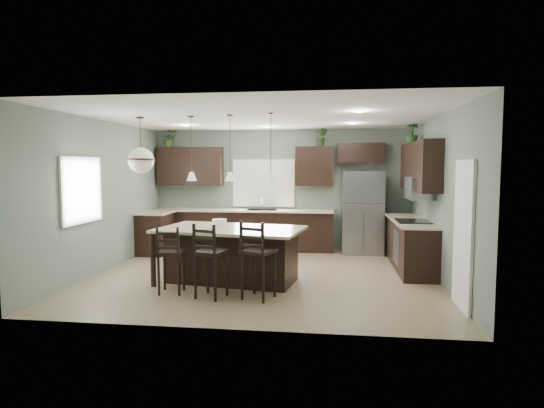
% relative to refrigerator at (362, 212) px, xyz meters
% --- Properties ---
extents(ground, '(6.00, 6.00, 0.00)m').
position_rel_refrigerator_xyz_m(ground, '(-1.89, -2.33, -0.93)').
color(ground, '#9E8466').
rests_on(ground, ground).
extents(pantry_door, '(0.04, 0.82, 2.04)m').
position_rel_refrigerator_xyz_m(pantry_door, '(1.08, -3.88, 0.09)').
color(pantry_door, white).
rests_on(pantry_door, ground).
extents(window_back, '(1.35, 0.02, 1.00)m').
position_rel_refrigerator_xyz_m(window_back, '(-2.29, 0.40, 0.62)').
color(window_back, white).
rests_on(window_back, room_shell).
extents(window_left, '(0.02, 1.10, 1.00)m').
position_rel_refrigerator_xyz_m(window_left, '(-4.88, -3.13, 0.62)').
color(window_left, white).
rests_on(window_left, room_shell).
extents(left_return_cabs, '(0.60, 0.90, 0.90)m').
position_rel_refrigerator_xyz_m(left_return_cabs, '(-4.59, -0.63, -0.48)').
color(left_return_cabs, black).
rests_on(left_return_cabs, ground).
extents(left_return_countertop, '(0.66, 0.96, 0.04)m').
position_rel_refrigerator_xyz_m(left_return_countertop, '(-4.57, -0.63, -0.01)').
color(left_return_countertop, beige).
rests_on(left_return_countertop, left_return_cabs).
extents(back_lower_cabs, '(4.20, 0.60, 0.90)m').
position_rel_refrigerator_xyz_m(back_lower_cabs, '(-2.74, 0.12, -0.48)').
color(back_lower_cabs, black).
rests_on(back_lower_cabs, ground).
extents(back_countertop, '(4.20, 0.66, 0.04)m').
position_rel_refrigerator_xyz_m(back_countertop, '(-2.74, 0.10, -0.01)').
color(back_countertop, beige).
rests_on(back_countertop, back_lower_cabs).
extents(sink_inset, '(0.70, 0.45, 0.01)m').
position_rel_refrigerator_xyz_m(sink_inset, '(-2.29, 0.10, 0.01)').
color(sink_inset, gray).
rests_on(sink_inset, back_countertop).
extents(faucet, '(0.02, 0.02, 0.28)m').
position_rel_refrigerator_xyz_m(faucet, '(-2.29, 0.07, 0.16)').
color(faucet, silver).
rests_on(faucet, back_countertop).
extents(back_upper_left, '(1.55, 0.34, 0.90)m').
position_rel_refrigerator_xyz_m(back_upper_left, '(-4.04, 0.25, 1.02)').
color(back_upper_left, black).
rests_on(back_upper_left, room_shell).
extents(back_upper_right, '(0.85, 0.34, 0.90)m').
position_rel_refrigerator_xyz_m(back_upper_right, '(-1.09, 0.25, 1.02)').
color(back_upper_right, black).
rests_on(back_upper_right, room_shell).
extents(fridge_header, '(1.05, 0.34, 0.45)m').
position_rel_refrigerator_xyz_m(fridge_header, '(-0.04, 0.25, 1.32)').
color(fridge_header, black).
rests_on(fridge_header, room_shell).
extents(right_lower_cabs, '(0.60, 2.35, 0.90)m').
position_rel_refrigerator_xyz_m(right_lower_cabs, '(0.81, -1.46, -0.48)').
color(right_lower_cabs, black).
rests_on(right_lower_cabs, ground).
extents(right_countertop, '(0.66, 2.35, 0.04)m').
position_rel_refrigerator_xyz_m(right_countertop, '(0.79, -1.46, -0.01)').
color(right_countertop, beige).
rests_on(right_countertop, right_lower_cabs).
extents(cooktop, '(0.58, 0.75, 0.02)m').
position_rel_refrigerator_xyz_m(cooktop, '(0.79, -1.73, 0.02)').
color(cooktop, black).
rests_on(cooktop, right_countertop).
extents(wall_oven_front, '(0.01, 0.72, 0.60)m').
position_rel_refrigerator_xyz_m(wall_oven_front, '(0.50, -1.73, -0.48)').
color(wall_oven_front, gray).
rests_on(wall_oven_front, right_lower_cabs).
extents(right_upper_cabs, '(0.34, 2.35, 0.90)m').
position_rel_refrigerator_xyz_m(right_upper_cabs, '(0.94, -1.46, 1.02)').
color(right_upper_cabs, black).
rests_on(right_upper_cabs, room_shell).
extents(microwave, '(0.40, 0.75, 0.40)m').
position_rel_refrigerator_xyz_m(microwave, '(0.89, -1.73, 0.62)').
color(microwave, gray).
rests_on(microwave, right_upper_cabs).
extents(refrigerator, '(0.90, 0.74, 1.85)m').
position_rel_refrigerator_xyz_m(refrigerator, '(0.00, 0.00, 0.00)').
color(refrigerator, gray).
rests_on(refrigerator, ground).
extents(kitchen_island, '(2.54, 1.69, 0.92)m').
position_rel_refrigerator_xyz_m(kitchen_island, '(-2.36, -2.92, -0.46)').
color(kitchen_island, black).
rests_on(kitchen_island, ground).
extents(serving_dish, '(0.24, 0.24, 0.14)m').
position_rel_refrigerator_xyz_m(serving_dish, '(-2.56, -2.88, 0.07)').
color(serving_dish, white).
rests_on(serving_dish, kitchen_island).
extents(bar_stool_left, '(0.42, 0.42, 1.05)m').
position_rel_refrigerator_xyz_m(bar_stool_left, '(-3.13, -3.66, -0.40)').
color(bar_stool_left, black).
rests_on(bar_stool_left, ground).
extents(bar_stool_center, '(0.52, 0.52, 1.13)m').
position_rel_refrigerator_xyz_m(bar_stool_center, '(-2.46, -3.83, -0.36)').
color(bar_stool_center, black).
rests_on(bar_stool_center, ground).
extents(bar_stool_right, '(0.56, 0.56, 1.17)m').
position_rel_refrigerator_xyz_m(bar_stool_right, '(-1.75, -3.79, -0.34)').
color(bar_stool_right, black).
rests_on(bar_stool_right, ground).
extents(pendant_left, '(0.17, 0.17, 1.10)m').
position_rel_refrigerator_xyz_m(pendant_left, '(-3.05, -2.81, 1.32)').
color(pendant_left, silver).
rests_on(pendant_left, room_shell).
extents(pendant_center, '(0.17, 0.17, 1.10)m').
position_rel_refrigerator_xyz_m(pendant_center, '(-2.36, -2.92, 1.32)').
color(pendant_center, silver).
rests_on(pendant_center, room_shell).
extents(pendant_right, '(0.17, 0.17, 1.10)m').
position_rel_refrigerator_xyz_m(pendant_right, '(-1.67, -3.02, 1.32)').
color(pendant_right, silver).
rests_on(pendant_right, room_shell).
extents(chandelier, '(0.49, 0.49, 0.97)m').
position_rel_refrigerator_xyz_m(chandelier, '(-3.98, -2.73, 1.39)').
color(chandelier, beige).
rests_on(chandelier, room_shell).
extents(plant_back_left, '(0.44, 0.41, 0.39)m').
position_rel_refrigerator_xyz_m(plant_back_left, '(-4.52, 0.22, 1.67)').
color(plant_back_left, '#355626').
rests_on(plant_back_left, back_upper_left).
extents(plant_back_right, '(0.26, 0.22, 0.44)m').
position_rel_refrigerator_xyz_m(plant_back_right, '(-0.92, 0.22, 1.69)').
color(plant_back_right, '#2B4A20').
rests_on(plant_back_right, back_upper_right).
extents(plant_right_wall, '(0.28, 0.28, 0.43)m').
position_rel_refrigerator_xyz_m(plant_right_wall, '(0.91, -0.74, 1.69)').
color(plant_right_wall, '#265224').
rests_on(plant_right_wall, right_upper_cabs).
extents(room_shell, '(6.00, 6.00, 6.00)m').
position_rel_refrigerator_xyz_m(room_shell, '(-1.89, -2.33, 0.77)').
color(room_shell, slate).
rests_on(room_shell, ground).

